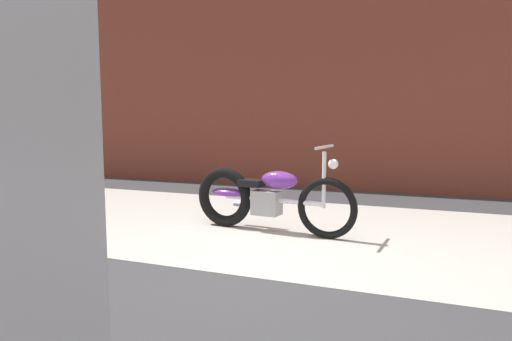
% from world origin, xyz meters
% --- Properties ---
extents(ground_plane, '(80.00, 80.00, 0.00)m').
position_xyz_m(ground_plane, '(0.00, 0.00, 0.00)').
color(ground_plane, '#38383A').
extents(sidewalk_slab, '(36.00, 3.50, 0.01)m').
position_xyz_m(sidewalk_slab, '(0.00, 1.75, 0.00)').
color(sidewalk_slab, '#B2ADA3').
rests_on(sidewalk_slab, ground).
extents(brick_building_wall, '(36.00, 0.50, 5.69)m').
position_xyz_m(brick_building_wall, '(0.00, 5.20, 2.84)').
color(brick_building_wall, brown).
rests_on(brick_building_wall, ground).
extents(motorcycle_purple, '(2.01, 0.59, 1.03)m').
position_xyz_m(motorcycle_purple, '(-0.40, 1.51, 0.40)').
color(motorcycle_purple, black).
rests_on(motorcycle_purple, ground).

